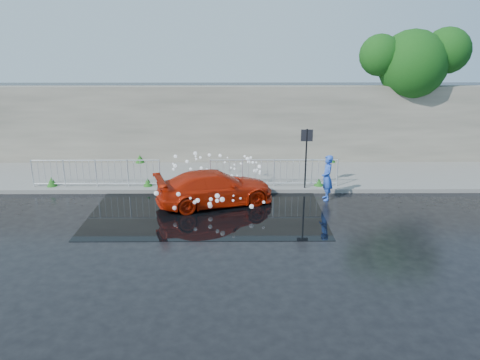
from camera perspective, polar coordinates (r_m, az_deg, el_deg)
The scene contains 13 objects.
ground at distance 15.55m, azimuth -6.07°, elevation -5.16°, with size 90.00×90.00×0.00m, color black.
pavement at distance 20.21m, azimuth -4.75°, elevation 0.52°, with size 30.00×4.00×0.15m, color slate.
curb at distance 18.32m, azimuth -5.20°, elevation -1.30°, with size 30.00×0.25×0.16m, color slate.
retaining_wall at distance 21.91m, azimuth -4.46°, elevation 6.78°, with size 30.00×0.60×3.50m, color #605D51.
puddle at distance 16.43m, azimuth -4.01°, elevation -3.80°, with size 8.00×5.00×0.01m, color black.
sign_post at distance 18.08m, azimuth 8.09°, elevation 3.77°, with size 0.45×0.06×2.50m.
tree at distance 23.16m, azimuth 20.50°, elevation 13.44°, with size 4.98×3.11×6.24m.
railing_left at distance 19.20m, azimuth -17.16°, elevation 0.91°, with size 5.05×0.05×1.10m.
railing_right at distance 18.45m, azimuth 4.16°, elevation 1.00°, with size 5.05×0.05×1.10m.
weeds at distance 19.66m, azimuth -6.02°, elevation 0.77°, with size 12.17×3.93×0.45m.
water_spray at distance 17.79m, azimuth -2.55°, elevation 0.24°, with size 3.68×5.60×1.10m.
red_car at distance 16.91m, azimuth -3.07°, elevation -0.96°, with size 1.73×4.24×1.23m, color #B01C07.
person at distance 17.55m, azimuth 10.57°, elevation 0.27°, with size 0.62×0.41×1.70m, color blue.
Camera 1 is at (1.53, -14.27, 5.98)m, focal length 35.00 mm.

